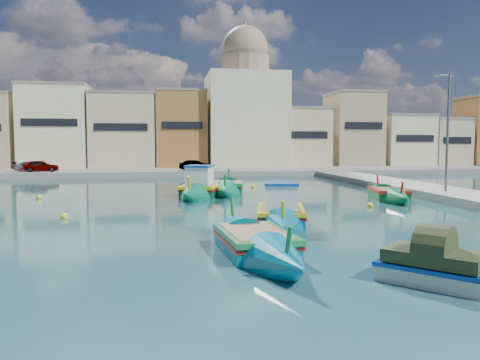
{
  "coord_description": "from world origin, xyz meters",
  "views": [
    {
      "loc": [
        -0.33,
        -21.72,
        3.61
      ],
      "look_at": [
        4.0,
        6.0,
        1.4
      ],
      "focal_mm": 35.0,
      "sensor_mm": 36.0,
      "label": 1
    }
  ],
  "objects_px": {
    "luzzu_cyan_mid": "(388,195)",
    "church_block": "(245,107)",
    "luzzu_blue_cabin": "(201,190)",
    "tender_near": "(434,268)",
    "luzzu_turquoise_cabin": "(281,215)",
    "quay_street_lamp": "(447,132)",
    "luzzu_blue_south": "(255,245)",
    "luzzu_green": "(227,189)"
  },
  "relations": [
    {
      "from": "luzzu_cyan_mid",
      "to": "church_block",
      "type": "bearing_deg",
      "value": 96.55
    },
    {
      "from": "luzzu_blue_cabin",
      "to": "tender_near",
      "type": "relative_size",
      "value": 3.14
    },
    {
      "from": "church_block",
      "to": "luzzu_turquoise_cabin",
      "type": "bearing_deg",
      "value": -97.26
    },
    {
      "from": "luzzu_turquoise_cabin",
      "to": "luzzu_blue_cabin",
      "type": "bearing_deg",
      "value": 103.63
    },
    {
      "from": "church_block",
      "to": "quay_street_lamp",
      "type": "xyz_separation_m",
      "value": [
        7.44,
        -34.0,
        -4.07
      ]
    },
    {
      "from": "church_block",
      "to": "tender_near",
      "type": "height_order",
      "value": "church_block"
    },
    {
      "from": "quay_street_lamp",
      "to": "luzzu_turquoise_cabin",
      "type": "distance_m",
      "value": 15.15
    },
    {
      "from": "luzzu_blue_south",
      "to": "tender_near",
      "type": "relative_size",
      "value": 3.06
    },
    {
      "from": "church_block",
      "to": "quay_street_lamp",
      "type": "distance_m",
      "value": 35.04
    },
    {
      "from": "luzzu_blue_south",
      "to": "quay_street_lamp",
      "type": "bearing_deg",
      "value": 40.51
    },
    {
      "from": "luzzu_green",
      "to": "luzzu_turquoise_cabin",
      "type": "bearing_deg",
      "value": -86.76
    },
    {
      "from": "quay_street_lamp",
      "to": "luzzu_turquoise_cabin",
      "type": "xyz_separation_m",
      "value": [
        -12.7,
        -7.24,
        -3.98
      ]
    },
    {
      "from": "luzzu_turquoise_cabin",
      "to": "church_block",
      "type": "bearing_deg",
      "value": 82.74
    },
    {
      "from": "luzzu_turquoise_cabin",
      "to": "luzzu_cyan_mid",
      "type": "distance_m",
      "value": 11.99
    },
    {
      "from": "church_block",
      "to": "luzzu_turquoise_cabin",
      "type": "distance_m",
      "value": 42.35
    },
    {
      "from": "luzzu_turquoise_cabin",
      "to": "luzzu_green",
      "type": "bearing_deg",
      "value": 93.24
    },
    {
      "from": "luzzu_blue_cabin",
      "to": "tender_near",
      "type": "bearing_deg",
      "value": -78.08
    },
    {
      "from": "luzzu_turquoise_cabin",
      "to": "luzzu_green",
      "type": "xyz_separation_m",
      "value": [
        -0.75,
        13.32,
        -0.06
      ]
    },
    {
      "from": "luzzu_green",
      "to": "luzzu_cyan_mid",
      "type": "bearing_deg",
      "value": -29.22
    },
    {
      "from": "quay_street_lamp",
      "to": "luzzu_blue_cabin",
      "type": "height_order",
      "value": "quay_street_lamp"
    },
    {
      "from": "luzzu_blue_south",
      "to": "tender_near",
      "type": "height_order",
      "value": "luzzu_blue_south"
    },
    {
      "from": "luzzu_turquoise_cabin",
      "to": "tender_near",
      "type": "height_order",
      "value": "luzzu_turquoise_cabin"
    },
    {
      "from": "luzzu_blue_cabin",
      "to": "church_block",
      "type": "bearing_deg",
      "value": 74.9
    },
    {
      "from": "luzzu_turquoise_cabin",
      "to": "luzzu_cyan_mid",
      "type": "bearing_deg",
      "value": 40.64
    },
    {
      "from": "church_block",
      "to": "luzzu_blue_cabin",
      "type": "bearing_deg",
      "value": -105.1
    },
    {
      "from": "church_block",
      "to": "tender_near",
      "type": "relative_size",
      "value": 6.37
    },
    {
      "from": "luzzu_turquoise_cabin",
      "to": "luzzu_green",
      "type": "distance_m",
      "value": 13.34
    },
    {
      "from": "luzzu_cyan_mid",
      "to": "tender_near",
      "type": "bearing_deg",
      "value": -113.1
    },
    {
      "from": "church_block",
      "to": "quay_street_lamp",
      "type": "height_order",
      "value": "church_block"
    },
    {
      "from": "church_block",
      "to": "tender_near",
      "type": "distance_m",
      "value": 51.6
    },
    {
      "from": "church_block",
      "to": "quay_street_lamp",
      "type": "bearing_deg",
      "value": -77.65
    },
    {
      "from": "church_block",
      "to": "luzzu_cyan_mid",
      "type": "xyz_separation_m",
      "value": [
        3.84,
        -33.43,
        -8.15
      ]
    },
    {
      "from": "quay_street_lamp",
      "to": "luzzu_blue_south",
      "type": "bearing_deg",
      "value": -139.49
    },
    {
      "from": "luzzu_blue_cabin",
      "to": "tender_near",
      "type": "height_order",
      "value": "luzzu_blue_cabin"
    },
    {
      "from": "luzzu_turquoise_cabin",
      "to": "luzzu_blue_south",
      "type": "height_order",
      "value": "luzzu_turquoise_cabin"
    },
    {
      "from": "luzzu_turquoise_cabin",
      "to": "luzzu_green",
      "type": "height_order",
      "value": "luzzu_turquoise_cabin"
    },
    {
      "from": "quay_street_lamp",
      "to": "luzzu_green",
      "type": "bearing_deg",
      "value": 155.7
    },
    {
      "from": "luzzu_cyan_mid",
      "to": "luzzu_blue_south",
      "type": "distance_m",
      "value": 17.5
    },
    {
      "from": "quay_street_lamp",
      "to": "luzzu_cyan_mid",
      "type": "height_order",
      "value": "quay_street_lamp"
    },
    {
      "from": "luzzu_turquoise_cabin",
      "to": "luzzu_blue_south",
      "type": "bearing_deg",
      "value": -112.07
    },
    {
      "from": "quay_street_lamp",
      "to": "tender_near",
      "type": "xyz_separation_m",
      "value": [
        -11.03,
        -16.85,
        -3.92
      ]
    },
    {
      "from": "luzzu_green",
      "to": "luzzu_blue_south",
      "type": "distance_m",
      "value": 18.9
    }
  ]
}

